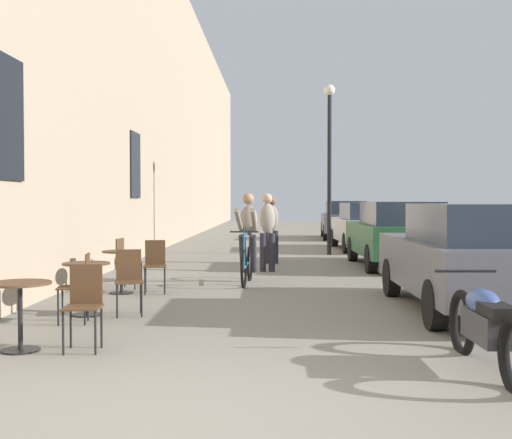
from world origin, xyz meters
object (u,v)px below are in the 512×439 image
object	(u,v)px
cafe_chair_mid_toward_wall	(79,283)
parked_car_third	(366,226)
street_lamp	(329,147)
parked_motorcycle	(487,327)
parked_car_second	(397,233)
pedestrian_mid	(272,226)
parked_car_nearest	(470,256)
cafe_chair_far_toward_wall	(155,262)
pedestrian_near	(267,228)
cafe_table_near	(20,301)
cafe_chair_far_toward_street	(126,259)
cafe_chair_near_toward_street	(84,301)
cafe_chair_mid_toward_street	(129,277)
cyclist_on_bicycle	(248,240)
cafe_table_mid	(86,277)
parked_car_fourth	(345,219)
cafe_table_far	(121,263)

from	to	relation	value
cafe_chair_mid_toward_wall	parked_car_third	distance (m)	13.60
street_lamp	parked_motorcycle	size ratio (longest dim) A/B	2.28
street_lamp	parked_car_second	bearing A→B (deg)	-69.97
pedestrian_mid	parked_motorcycle	distance (m)	10.44
parked_car_nearest	parked_motorcycle	bearing A→B (deg)	-103.68
pedestrian_mid	parked_car_second	bearing A→B (deg)	-16.04
cafe_chair_far_toward_wall	pedestrian_mid	bearing A→B (deg)	69.81
pedestrian_near	parked_motorcycle	bearing A→B (deg)	-75.68
cafe_table_near	cafe_chair_far_toward_wall	size ratio (longest dim) A/B	0.81
street_lamp	pedestrian_mid	bearing A→B (deg)	-121.43
cafe_chair_far_toward_wall	cafe_chair_far_toward_street	bearing A→B (deg)	138.70
parked_car_third	pedestrian_near	bearing A→B (deg)	-115.48
cafe_chair_near_toward_street	parked_car_second	size ratio (longest dim) A/B	0.20
cafe_chair_far_toward_street	cafe_chair_mid_toward_street	bearing A→B (deg)	-76.01
cafe_chair_mid_toward_street	parked_car_nearest	distance (m)	4.75
cafe_table_near	cyclist_on_bicycle	bearing A→B (deg)	69.69
cafe_chair_mid_toward_wall	parked_car_third	bearing A→B (deg)	66.89
cafe_table_mid	cafe_chair_mid_toward_wall	world-z (taller)	cafe_chair_mid_toward_wall
cafe_table_mid	pedestrian_mid	bearing A→B (deg)	71.68
street_lamp	parked_car_second	xyz separation A→B (m)	(1.29, -3.54, -2.31)
cafe_table_mid	parked_car_fourth	xyz separation A→B (m)	(5.39, 18.04, 0.28)
parked_car_third	street_lamp	bearing A→B (deg)	-125.99
cafe_chair_near_toward_street	parked_motorcycle	world-z (taller)	cafe_chair_near_toward_street
cafe_chair_mid_toward_wall	parked_car_fourth	distance (m)	19.36
parked_car_third	parked_car_fourth	xyz separation A→B (m)	(-0.02, 6.10, 0.03)
cafe_table_near	pedestrian_near	distance (m)	8.12
street_lamp	cafe_chair_mid_toward_street	bearing A→B (deg)	-109.40
cafe_table_mid	parked_car_third	size ratio (longest dim) A/B	0.17
cafe_chair_far_toward_street	parked_car_fourth	distance (m)	16.25
cafe_chair_far_toward_wall	pedestrian_near	xyz separation A→B (m)	(1.86, 3.40, 0.45)
parked_motorcycle	pedestrian_mid	bearing A→B (deg)	101.37
cafe_chair_mid_toward_wall	pedestrian_near	world-z (taller)	pedestrian_near
cafe_table_far	cyclist_on_bicycle	xyz separation A→B (m)	(2.07, 1.49, 0.29)
cafe_table_far	parked_car_third	world-z (taller)	parked_car_third
cafe_table_far	pedestrian_mid	size ratio (longest dim) A/B	0.43
cyclist_on_bicycle	parked_car_nearest	world-z (taller)	cyclist_on_bicycle
cafe_chair_mid_toward_wall	cafe_table_far	xyz separation A→B (m)	(-0.10, 2.69, 0.00)
parked_car_fourth	cafe_chair_near_toward_street	bearing A→B (deg)	-103.48
cyclist_on_bicycle	parked_motorcycle	xyz separation A→B (m)	(2.48, -6.37, -0.41)
parked_car_nearest	cafe_table_near	bearing A→B (deg)	-154.79
cafe_table_near	cyclist_on_bicycle	size ratio (longest dim) A/B	0.41
cafe_chair_far_toward_street	cyclist_on_bicycle	size ratio (longest dim) A/B	0.51
parked_car_second	cafe_chair_far_toward_street	bearing A→B (deg)	-144.96
cafe_table_near	cyclist_on_bicycle	world-z (taller)	cyclist_on_bicycle
street_lamp	parked_car_third	size ratio (longest dim) A/B	1.15
cafe_table_near	parked_car_second	distance (m)	10.32
cafe_chair_far_toward_wall	parked_motorcycle	world-z (taller)	cafe_chair_far_toward_wall
cafe_chair_mid_toward_wall	pedestrian_mid	xyz separation A→B (m)	(2.40, 8.03, 0.42)
cafe_chair_mid_toward_wall	parked_car_third	world-z (taller)	parked_car_third
parked_car_second	pedestrian_mid	bearing A→B (deg)	163.96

